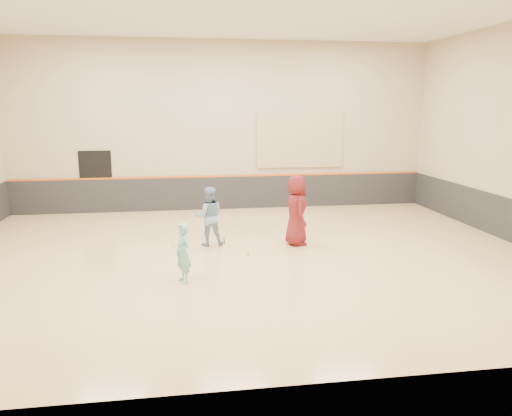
{
  "coord_description": "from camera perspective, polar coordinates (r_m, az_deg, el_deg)",
  "views": [
    {
      "loc": [
        -1.53,
        -12.0,
        3.72
      ],
      "look_at": [
        0.34,
        0.4,
        1.15
      ],
      "focal_mm": 35.0,
      "sensor_mm": 36.0,
      "label": 1
    }
  ],
  "objects": [
    {
      "name": "held_racket",
      "position": [
        13.34,
        -3.76,
        -2.65
      ],
      "size": [
        0.32,
        0.32,
        0.54
      ],
      "primitive_type": null,
      "color": "#C3E933",
      "rests_on": "instructor"
    },
    {
      "name": "ball_in_hand",
      "position": [
        13.43,
        5.24,
        0.82
      ],
      "size": [
        0.07,
        0.07,
        0.07
      ],
      "primitive_type": "sphere",
      "color": "#B1CE30",
      "rests_on": "young_man"
    },
    {
      "name": "instructor",
      "position": [
        13.5,
        -5.41,
        -0.94
      ],
      "size": [
        0.8,
        0.63,
        1.61
      ],
      "primitive_type": "imported",
      "rotation": [
        0.0,
        0.0,
        3.17
      ],
      "color": "#7B9ABF",
      "rests_on": "floor"
    },
    {
      "name": "ball_beside_spare",
      "position": [
        15.96,
        -2.38,
        -1.78
      ],
      "size": [
        0.07,
        0.07,
        0.07
      ],
      "primitive_type": "sphere",
      "color": "#CBEB36",
      "rests_on": "floor"
    },
    {
      "name": "doorway",
      "position": [
        18.41,
        -17.79,
        2.85
      ],
      "size": [
        1.1,
        0.05,
        2.2
      ],
      "primitive_type": "cube",
      "color": "black",
      "rests_on": "floor"
    },
    {
      "name": "wainscot_back",
      "position": [
        18.3,
        -3.66,
        1.74
      ],
      "size": [
        14.9,
        0.04,
        1.2
      ],
      "primitive_type": "cube",
      "color": "#232326",
      "rests_on": "floor"
    },
    {
      "name": "accent_stripe",
      "position": [
        18.2,
        -3.68,
        3.66
      ],
      "size": [
        14.9,
        0.03,
        0.06
      ],
      "primitive_type": "cube",
      "color": "#D85914",
      "rests_on": "wall_back"
    },
    {
      "name": "acoustic_panel",
      "position": [
        18.5,
        5.02,
        7.76
      ],
      "size": [
        3.2,
        0.08,
        2.0
      ],
      "primitive_type": "cube",
      "color": "tan",
      "rests_on": "wall_back"
    },
    {
      "name": "young_man",
      "position": [
        13.54,
        4.62,
        -0.27
      ],
      "size": [
        0.65,
        0.96,
        1.9
      ],
      "primitive_type": "imported",
      "rotation": [
        0.0,
        0.0,
        1.63
      ],
      "color": "maroon",
      "rests_on": "floor"
    },
    {
      "name": "ball_under_racket",
      "position": [
        12.75,
        -0.95,
        -5.23
      ],
      "size": [
        0.07,
        0.07,
        0.07
      ],
      "primitive_type": "sphere",
      "color": "#BBCC2F",
      "rests_on": "floor"
    },
    {
      "name": "spare_racket",
      "position": [
        13.61,
        -9.06,
        -4.3
      ],
      "size": [
        0.67,
        0.67,
        0.06
      ],
      "primitive_type": null,
      "color": "#BAE632",
      "rests_on": "floor"
    },
    {
      "name": "room",
      "position": [
        12.44,
        -1.28,
        -1.93
      ],
      "size": [
        15.04,
        12.04,
        6.22
      ],
      "color": "tan",
      "rests_on": "ground"
    },
    {
      "name": "girl",
      "position": [
        10.76,
        -8.34,
        -5.12
      ],
      "size": [
        0.47,
        0.56,
        1.3
      ],
      "primitive_type": "imported",
      "rotation": [
        0.0,
        0.0,
        -1.17
      ],
      "color": "#6FC0BC",
      "rests_on": "floor"
    }
  ]
}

